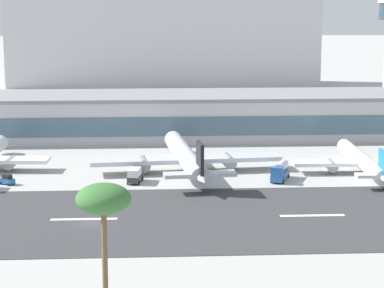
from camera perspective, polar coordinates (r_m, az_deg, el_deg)
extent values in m
plane|color=#A8A8A3|center=(136.49, -7.67, -5.95)|extent=(1400.00, 1400.00, 0.00)
cube|color=#38383A|center=(138.96, -7.59, -5.62)|extent=(800.00, 42.19, 0.08)
cube|color=white|center=(139.06, -8.12, -5.61)|extent=(12.00, 1.20, 0.01)
cube|color=white|center=(141.67, 9.02, -5.32)|extent=(12.00, 1.20, 0.01)
cube|color=#B7BABC|center=(218.73, -1.53, 2.04)|extent=(194.83, 26.73, 11.49)
cube|color=#476075|center=(205.49, -1.41, 1.31)|extent=(188.98, 0.30, 5.17)
cube|color=gray|center=(217.87, -1.53, 3.67)|extent=(196.78, 26.99, 1.00)
cube|color=#BCBCC1|center=(351.91, -2.14, 8.25)|extent=(141.13, 26.04, 46.56)
sphere|color=white|center=(200.93, -14.18, 0.12)|extent=(3.61, 3.61, 3.61)
cylinder|color=gray|center=(180.58, -13.47, -1.38)|extent=(2.80, 5.46, 2.47)
cylinder|color=silver|center=(175.19, -0.49, -0.94)|extent=(8.73, 44.30, 4.41)
sphere|color=silver|center=(196.61, -1.43, 0.36)|extent=(4.19, 4.19, 4.19)
cone|color=silver|center=(153.94, 0.71, -2.60)|extent=(4.73, 8.29, 3.97)
cube|color=silver|center=(174.43, -0.45, -1.14)|extent=(44.41, 10.91, 0.97)
cylinder|color=gray|center=(176.28, 2.73, -1.28)|extent=(3.46, 6.42, 2.87)
cylinder|color=gray|center=(173.45, -3.69, -1.49)|extent=(3.46, 6.42, 2.87)
cube|color=silver|center=(155.53, 0.60, -2.29)|extent=(15.24, 5.09, 0.78)
cube|color=black|center=(154.86, 0.60, -1.18)|extent=(1.29, 5.99, 7.05)
cylinder|color=black|center=(173.66, -0.39, -2.00)|extent=(0.79, 0.79, 1.21)
cylinder|color=silver|center=(178.30, 12.64, -1.22)|extent=(4.32, 35.61, 3.55)
sphere|color=silver|center=(195.20, 11.35, -0.13)|extent=(3.38, 3.38, 3.38)
cone|color=silver|center=(161.59, 14.21, -2.53)|extent=(3.34, 6.47, 3.20)
cube|color=silver|center=(177.70, 12.70, -1.38)|extent=(32.38, 6.03, 0.78)
cylinder|color=gray|center=(176.14, 10.40, -1.60)|extent=(2.42, 5.02, 2.31)
cube|color=silver|center=(162.84, 14.08, -2.29)|extent=(11.03, 3.17, 0.63)
cube|color=#1975B2|center=(162.31, 14.12, -1.44)|extent=(0.67, 4.81, 5.69)
cylinder|color=black|center=(177.10, 12.76, -2.05)|extent=(0.64, 0.64, 0.98)
cube|color=#23569E|center=(167.73, 6.63, -2.34)|extent=(5.54, 8.86, 1.40)
cylinder|color=silver|center=(168.32, 6.72, -1.69)|extent=(4.08, 6.15, 2.10)
cube|color=#23569E|center=(164.29, 6.41, -2.04)|extent=(2.97, 2.78, 1.80)
cylinder|color=black|center=(165.32, 5.98, -2.77)|extent=(0.59, 0.94, 0.90)
cylinder|color=black|center=(164.81, 6.86, -2.83)|extent=(0.59, 0.94, 0.90)
cylinder|color=black|center=(170.99, 6.41, -2.32)|extent=(0.59, 0.94, 0.90)
cylinder|color=black|center=(170.49, 7.26, -2.38)|extent=(0.59, 0.94, 0.90)
cube|color=#2D3338|center=(165.08, -4.30, -2.55)|extent=(3.47, 6.34, 1.20)
cube|color=silver|center=(164.07, -4.35, -2.13)|extent=(3.06, 4.67, 1.60)
cube|color=#2D3338|center=(166.83, -4.15, -1.93)|extent=(2.48, 2.06, 1.50)
cylinder|color=black|center=(166.98, -3.74, -2.60)|extent=(0.44, 0.94, 0.90)
cylinder|color=black|center=(167.46, -4.55, -2.57)|extent=(0.44, 0.94, 0.90)
cylinder|color=black|center=(162.98, -4.03, -2.94)|extent=(0.44, 0.94, 0.90)
cylinder|color=black|center=(163.47, -4.85, -2.91)|extent=(0.44, 0.94, 0.90)
cube|color=#23569E|center=(167.69, -13.71, -2.71)|extent=(3.53, 3.17, 1.00)
cube|color=black|center=(167.48, -13.72, -2.39)|extent=(2.31, 2.16, 0.90)
cylinder|color=black|center=(169.13, -13.77, -2.77)|extent=(0.65, 0.58, 0.60)
cylinder|color=black|center=(168.07, -14.16, -2.88)|extent=(0.65, 0.58, 0.60)
cylinder|color=black|center=(167.56, -13.24, -2.87)|extent=(0.65, 0.58, 0.60)
cylinder|color=black|center=(166.48, -13.63, -2.98)|extent=(0.65, 0.58, 0.60)
cylinder|color=brown|center=(98.37, -6.58, -8.19)|extent=(0.72, 0.72, 14.50)
ellipsoid|color=#386B33|center=(96.25, -6.67, -4.11)|extent=(7.05, 7.05, 3.88)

